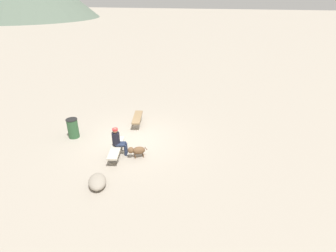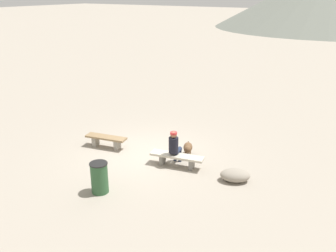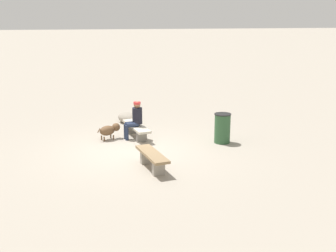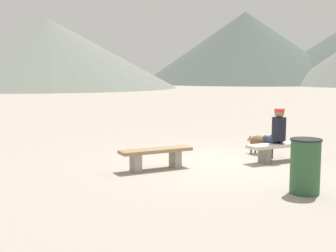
{
  "view_description": "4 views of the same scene",
  "coord_description": "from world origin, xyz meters",
  "views": [
    {
      "loc": [
        10.38,
        3.99,
        6.3
      ],
      "look_at": [
        -0.46,
        1.59,
        0.7
      ],
      "focal_mm": 28.73,
      "sensor_mm": 36.0,
      "label": 1
    },
    {
      "loc": [
        6.91,
        -9.7,
        5.63
      ],
      "look_at": [
        0.11,
        1.24,
        0.72
      ],
      "focal_mm": 38.55,
      "sensor_mm": 36.0,
      "label": 2
    },
    {
      "loc": [
        -12.28,
        1.22,
        3.99
      ],
      "look_at": [
        1.2,
        -1.28,
        0.39
      ],
      "focal_mm": 45.83,
      "sensor_mm": 36.0,
      "label": 3
    },
    {
      "loc": [
        -3.97,
        -9.42,
        2.07
      ],
      "look_at": [
        -1.0,
        1.11,
        0.74
      ],
      "focal_mm": 47.89,
      "sensor_mm": 36.0,
      "label": 4
    }
  ],
  "objects": [
    {
      "name": "ground",
      "position": [
        0.0,
        0.0,
        -0.03
      ],
      "size": [
        210.0,
        210.0,
        0.06
      ],
      "primitive_type": "cube",
      "color": "#9E9384"
    },
    {
      "name": "bench_left",
      "position": [
        -1.68,
        -0.32,
        0.31
      ],
      "size": [
        1.64,
        0.72,
        0.45
      ],
      "rotation": [
        0.0,
        0.0,
        0.2
      ],
      "color": "gray",
      "rests_on": "ground"
    },
    {
      "name": "bench_right",
      "position": [
        1.39,
        -0.25,
        0.32
      ],
      "size": [
        1.88,
        0.77,
        0.42
      ],
      "rotation": [
        0.0,
        0.0,
        0.2
      ],
      "color": "gray",
      "rests_on": "ground"
    },
    {
      "name": "seated_person",
      "position": [
        1.25,
        -0.19,
        0.71
      ],
      "size": [
        0.38,
        0.61,
        1.24
      ],
      "rotation": [
        0.0,
        0.0,
        0.16
      ],
      "color": "black",
      "rests_on": "ground"
    },
    {
      "name": "dog",
      "position": [
        1.31,
        0.64,
        0.32
      ],
      "size": [
        0.55,
        0.76,
        0.51
      ],
      "rotation": [
        0.0,
        0.0,
        5.18
      ],
      "color": "brown",
      "rests_on": "ground"
    },
    {
      "name": "trash_bin",
      "position": [
        0.3,
        -2.87,
        0.48
      ],
      "size": [
        0.53,
        0.53,
        0.95
      ],
      "color": "#2D5633",
      "rests_on": "ground"
    },
    {
      "name": "boulder",
      "position": [
        3.43,
        -0.14,
        0.19
      ],
      "size": [
        1.11,
        0.98,
        0.39
      ],
      "primitive_type": "ellipsoid",
      "rotation": [
        0.0,
        0.0,
        0.46
      ],
      "color": "gray",
      "rests_on": "ground"
    }
  ]
}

